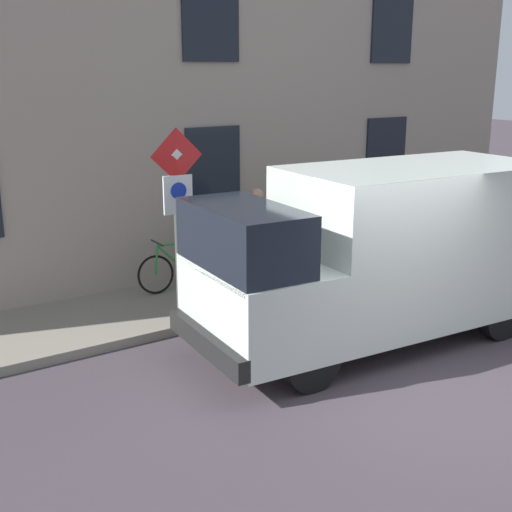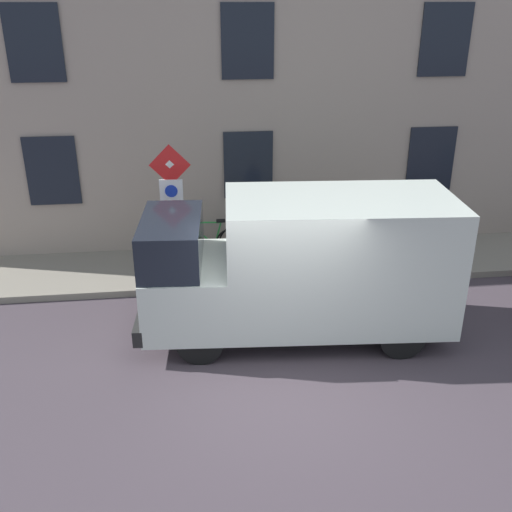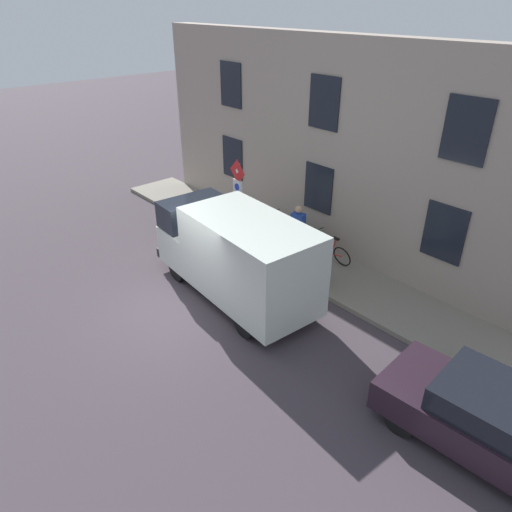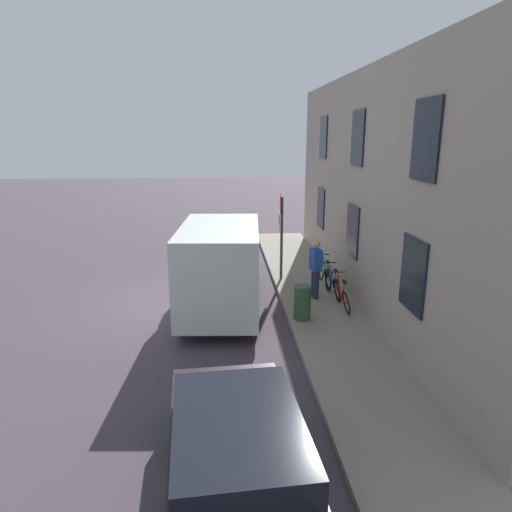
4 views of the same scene
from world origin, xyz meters
The scene contains 10 objects.
ground_plane centered at (0.00, 0.00, 0.00)m, with size 80.00×80.00×0.00m, color #423840.
sidewalk_slab centered at (4.09, 0.00, 0.07)m, with size 2.12×17.50×0.14m, color gray.
building_facade centered at (5.49, 0.00, 3.25)m, with size 0.75×15.50×6.50m.
sign_post_stacked centered at (3.24, 1.68, 2.00)m, with size 0.16×0.56×2.76m.
delivery_van centered at (1.32, -0.53, 1.33)m, with size 2.37×5.46×2.50m.
bicycle_red centered at (4.60, -1.03, 0.51)m, with size 0.46×1.71×0.89m.
bicycle_blue centered at (4.60, -0.05, 0.51)m, with size 0.46×1.71×0.89m.
bicycle_green centered at (4.60, 0.93, 0.51)m, with size 0.46×1.71×0.89m.
pedestrian centered at (4.03, -0.22, 1.07)m, with size 0.33×0.44×1.72m.
litter_bin centered at (3.38, -1.75, 0.59)m, with size 0.44×0.44×0.90m, color #2D5133.
Camera 2 is at (-7.62, 1.36, 5.48)m, focal length 41.08 mm.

